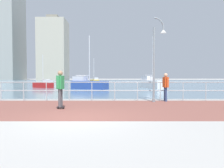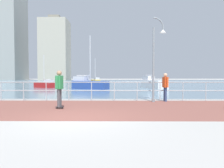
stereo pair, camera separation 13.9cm
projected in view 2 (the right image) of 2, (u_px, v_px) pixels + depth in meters
ground at (108, 83)px, 47.40m from camera, size 220.00×220.00×0.00m
brick_paving at (85, 108)px, 9.85m from camera, size 28.00×5.94×0.01m
harbor_water at (109, 82)px, 57.79m from camera, size 180.00×88.00×0.00m
waterfront_railing at (92, 88)px, 12.80m from camera, size 25.25×0.06×1.16m
lamppost at (156, 55)px, 12.10m from camera, size 0.82×0.36×4.91m
skateboarder at (59, 86)px, 9.52m from camera, size 0.41×0.56×1.75m
bystander at (165, 85)px, 12.40m from camera, size 0.31×0.56×1.69m
sailboat_blue at (153, 83)px, 26.82m from camera, size 2.89×4.94×6.63m
sailboat_gray at (89, 84)px, 25.08m from camera, size 4.68×3.37×6.38m
sailboat_yellow at (45, 85)px, 27.93m from camera, size 3.17×2.52×4.41m
sailboat_teal at (95, 81)px, 45.49m from camera, size 2.55×4.13×5.55m
tower_slate at (9, 36)px, 99.31m from camera, size 12.05×15.23×43.30m
tower_steel at (55, 50)px, 95.13m from camera, size 12.23×11.34×29.04m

